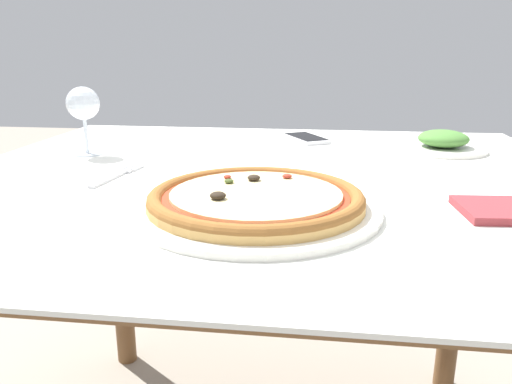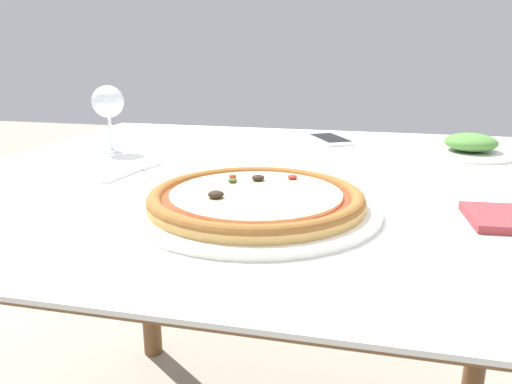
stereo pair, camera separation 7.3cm
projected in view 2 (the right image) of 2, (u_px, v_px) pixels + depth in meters
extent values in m
cube|color=brown|center=(278.00, 186.00, 0.96)|extent=(1.12, 0.98, 0.04)
cube|color=silver|center=(278.00, 175.00, 0.95)|extent=(1.22, 1.08, 0.01)
cylinder|color=brown|center=(147.00, 254.00, 1.58)|extent=(0.06, 0.06, 0.71)
cylinder|color=brown|center=(486.00, 288.00, 1.36)|extent=(0.06, 0.06, 0.71)
cylinder|color=white|center=(256.00, 208.00, 0.73)|extent=(0.37, 0.37, 0.01)
cylinder|color=tan|center=(256.00, 201.00, 0.73)|extent=(0.32, 0.32, 0.01)
torus|color=#935B28|center=(256.00, 197.00, 0.73)|extent=(0.32, 0.32, 0.02)
cylinder|color=#BC381E|center=(256.00, 196.00, 0.73)|extent=(0.27, 0.27, 0.00)
cylinder|color=beige|center=(256.00, 194.00, 0.73)|extent=(0.25, 0.25, 0.00)
ellipsoid|color=#2D2319|center=(258.00, 178.00, 0.79)|extent=(0.02, 0.02, 0.01)
ellipsoid|color=#A83323|center=(233.00, 176.00, 0.81)|extent=(0.01, 0.01, 0.01)
ellipsoid|color=#A83323|center=(292.00, 177.00, 0.80)|extent=(0.02, 0.02, 0.01)
ellipsoid|color=#425123|center=(233.00, 180.00, 0.78)|extent=(0.01, 0.01, 0.01)
ellipsoid|color=#2D2319|center=(216.00, 194.00, 0.70)|extent=(0.02, 0.02, 0.01)
cube|color=silver|center=(123.00, 176.00, 0.93)|extent=(0.03, 0.11, 0.00)
cube|color=silver|center=(141.00, 168.00, 0.99)|extent=(0.03, 0.02, 0.00)
cube|color=silver|center=(144.00, 165.00, 1.02)|extent=(0.01, 0.05, 0.00)
cube|color=silver|center=(148.00, 165.00, 1.01)|extent=(0.01, 0.05, 0.00)
cube|color=silver|center=(151.00, 165.00, 1.01)|extent=(0.01, 0.05, 0.00)
cube|color=silver|center=(154.00, 166.00, 1.01)|extent=(0.01, 0.05, 0.00)
cylinder|color=silver|center=(112.00, 151.00, 1.16)|extent=(0.06, 0.06, 0.00)
cylinder|color=silver|center=(110.00, 133.00, 1.15)|extent=(0.01, 0.01, 0.08)
sphere|color=silver|center=(108.00, 101.00, 1.13)|extent=(0.07, 0.07, 0.07)
cube|color=white|center=(330.00, 140.00, 1.28)|extent=(0.13, 0.16, 0.01)
cube|color=black|center=(330.00, 137.00, 1.28)|extent=(0.12, 0.14, 0.00)
cylinder|color=white|center=(470.00, 153.00, 1.12)|extent=(0.20, 0.20, 0.01)
ellipsoid|color=#4C8438|center=(471.00, 142.00, 1.11)|extent=(0.11, 0.11, 0.04)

